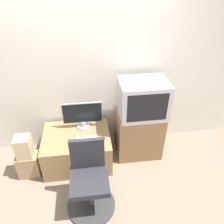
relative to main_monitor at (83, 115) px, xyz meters
name	(u,v)px	position (x,y,z in m)	size (l,w,h in m)	color
ground_plane	(95,214)	(0.07, -1.06, -0.68)	(12.00, 12.00, 0.00)	#7F705B
wall_back	(84,65)	(0.07, 0.26, 0.62)	(4.40, 0.05, 2.60)	silver
desk	(78,148)	(-0.11, -0.18, -0.44)	(0.92, 0.73, 0.47)	#937047
side_stand	(138,133)	(0.79, -0.09, -0.33)	(0.64, 0.50, 0.69)	olive
main_monitor	(83,115)	(0.00, 0.00, 0.00)	(0.56, 0.18, 0.40)	#B2B2B7
keyboard	(87,139)	(0.04, -0.29, -0.20)	(0.28, 0.13, 0.01)	white
mouse	(103,138)	(0.24, -0.31, -0.19)	(0.07, 0.04, 0.03)	black
crt_tv	(143,99)	(0.81, -0.10, 0.26)	(0.63, 0.48, 0.49)	#B7B7BC
office_chair	(90,183)	(0.04, -0.91, -0.32)	(0.57, 0.57, 0.88)	#333333
cardboard_box_lower	(29,165)	(-0.76, -0.36, -0.51)	(0.29, 0.20, 0.34)	#A3845B
cardboard_box_upper	(24,147)	(-0.76, -0.36, -0.18)	(0.19, 0.18, 0.30)	#D1B27F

